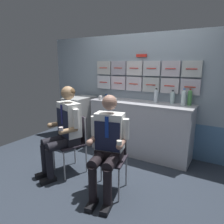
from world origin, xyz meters
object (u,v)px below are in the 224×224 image
service_trolley (80,119)px  espresso_cup_small (109,97)px  crew_member_right (107,142)px  water_bottle_short (172,97)px  crew_member_left (64,126)px  folding_chair_left (75,137)px  folding_chair_right (112,150)px

service_trolley → espresso_cup_small: size_ratio=10.94×
crew_member_right → water_bottle_short: (0.35, 1.50, 0.37)m
crew_member_left → espresso_cup_small: crew_member_left is taller
crew_member_left → folding_chair_left: bearing=69.5°
crew_member_right → crew_member_left: bearing=171.2°
crew_member_left → water_bottle_short: crew_member_left is taller
water_bottle_short → crew_member_left: bearing=-130.5°
service_trolley → folding_chair_right: size_ratio=1.13×
folding_chair_left → crew_member_right: bearing=-19.8°
folding_chair_left → water_bottle_short: 1.74m
service_trolley → water_bottle_short: 1.87m
folding_chair_left → crew_member_left: crew_member_left is taller
crew_member_left → folding_chair_right: crew_member_left is taller
crew_member_left → folding_chair_right: 0.81m
folding_chair_left → water_bottle_short: bearing=47.6°
folding_chair_right → espresso_cup_small: espresso_cup_small is taller
crew_member_right → folding_chair_left: bearing=160.2°
service_trolley → espresso_cup_small: espresso_cup_small is taller
water_bottle_short → espresso_cup_small: (-1.12, -0.23, -0.06)m
service_trolley → folding_chair_right: service_trolley is taller
crew_member_left → service_trolley: bearing=119.2°
folding_chair_left → water_bottle_short: (1.12, 1.22, 0.54)m
folding_chair_right → crew_member_left: bearing=-177.7°
service_trolley → crew_member_left: bearing=-60.8°
water_bottle_short → espresso_cup_small: 1.14m
folding_chair_left → folding_chair_right: 0.74m
crew_member_left → espresso_cup_small: 1.18m
service_trolley → espresso_cup_small: (0.64, 0.09, 0.49)m
folding_chair_left → espresso_cup_small: bearing=90.1°
service_trolley → crew_member_left: (0.59, -1.05, 0.22)m
crew_member_left → crew_member_right: crew_member_left is taller
crew_member_left → water_bottle_short: 1.84m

